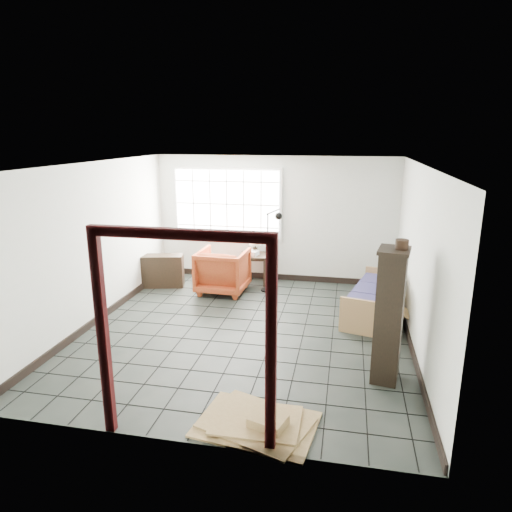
% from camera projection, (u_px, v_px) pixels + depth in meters
% --- Properties ---
extents(ground, '(5.50, 5.50, 0.00)m').
position_uv_depth(ground, '(246.00, 331.00, 7.22)').
color(ground, black).
rests_on(ground, ground).
extents(room_shell, '(5.02, 5.52, 2.61)m').
position_uv_depth(room_shell, '(246.00, 227.00, 6.81)').
color(room_shell, silver).
rests_on(room_shell, ground).
extents(window_panel, '(2.32, 0.08, 1.52)m').
position_uv_depth(window_panel, '(227.00, 204.00, 9.55)').
color(window_panel, silver).
rests_on(window_panel, ground).
extents(doorway_trim, '(1.80, 0.08, 2.20)m').
position_uv_depth(doorway_trim, '(183.00, 314.00, 4.30)').
color(doorway_trim, '#350C0D').
rests_on(doorway_trim, ground).
extents(futon_sofa, '(1.15, 2.02, 0.85)m').
position_uv_depth(futon_sofa, '(378.00, 298.00, 7.79)').
color(futon_sofa, '#9E7B47').
rests_on(futon_sofa, ground).
extents(armchair, '(0.96, 0.90, 0.95)m').
position_uv_depth(armchair, '(223.00, 269.00, 8.90)').
color(armchair, maroon).
rests_on(armchair, ground).
extents(side_table, '(0.63, 0.63, 0.61)m').
position_uv_depth(side_table, '(254.00, 260.00, 9.42)').
color(side_table, black).
rests_on(side_table, ground).
extents(table_lamp, '(0.30, 0.30, 0.39)m').
position_uv_depth(table_lamp, '(255.00, 241.00, 9.39)').
color(table_lamp, black).
rests_on(table_lamp, side_table).
extents(projector, '(0.31, 0.27, 0.09)m').
position_uv_depth(projector, '(251.00, 253.00, 9.34)').
color(projector, silver).
rests_on(projector, side_table).
extents(floor_lamp, '(0.44, 0.34, 1.67)m').
position_uv_depth(floor_lamp, '(273.00, 248.00, 8.77)').
color(floor_lamp, black).
rests_on(floor_lamp, ground).
extents(console_shelf, '(0.90, 0.51, 0.66)m').
position_uv_depth(console_shelf, '(162.00, 271.00, 9.26)').
color(console_shelf, black).
rests_on(console_shelf, ground).
extents(tall_shelf, '(0.43, 0.52, 1.71)m').
position_uv_depth(tall_shelf, '(389.00, 315.00, 5.60)').
color(tall_shelf, black).
rests_on(tall_shelf, ground).
extents(pot, '(0.17, 0.17, 0.12)m').
position_uv_depth(pot, '(402.00, 244.00, 5.34)').
color(pot, black).
rests_on(pot, tall_shelf).
extents(open_box, '(0.78, 0.48, 0.41)m').
position_uv_depth(open_box, '(385.00, 321.00, 7.24)').
color(open_box, olive).
rests_on(open_box, ground).
extents(cardboard_pile, '(1.36, 1.12, 0.18)m').
position_uv_depth(cardboard_pile, '(258.00, 422.00, 4.86)').
color(cardboard_pile, olive).
rests_on(cardboard_pile, ground).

